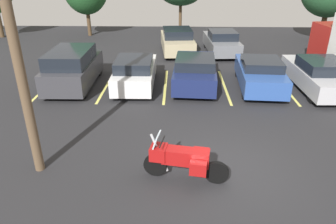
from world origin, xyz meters
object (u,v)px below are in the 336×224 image
(car_blue, at_px, (260,73))
(car_far_champagne, at_px, (177,41))
(motorcycle_touring, at_px, (183,159))
(car_white, at_px, (135,72))
(car_silver, at_px, (319,75))
(car_navy, at_px, (195,70))
(car_charcoal, at_px, (73,68))
(car_far_grey, at_px, (221,42))
(utility_pole, at_px, (13,36))

(car_blue, relative_size, car_far_champagne, 1.00)
(motorcycle_touring, xyz_separation_m, car_white, (-2.16, 7.17, 0.07))
(car_blue, height_order, car_silver, car_silver)
(motorcycle_touring, xyz_separation_m, car_blue, (3.72, 7.15, 0.07))
(car_silver, bearing_deg, car_navy, 175.67)
(car_white, bearing_deg, car_blue, -0.14)
(motorcycle_touring, bearing_deg, car_navy, 84.71)
(car_white, bearing_deg, car_silver, -1.08)
(car_charcoal, distance_m, car_navy, 5.81)
(motorcycle_touring, relative_size, car_navy, 0.49)
(car_navy, xyz_separation_m, car_silver, (5.71, -0.43, -0.01))
(car_silver, bearing_deg, car_white, 178.92)
(motorcycle_touring, distance_m, car_silver, 9.49)
(car_far_champagne, bearing_deg, motorcycle_touring, -89.26)
(car_far_champagne, xyz_separation_m, car_far_grey, (2.86, -0.09, -0.04))
(car_white, bearing_deg, car_navy, 5.44)
(car_white, distance_m, utility_pole, 7.80)
(car_charcoal, distance_m, car_white, 2.96)
(car_far_grey, relative_size, utility_pole, 0.60)
(car_charcoal, relative_size, car_white, 1.03)
(car_far_champagne, distance_m, utility_pole, 14.06)
(car_navy, relative_size, utility_pole, 0.64)
(car_navy, bearing_deg, car_white, -174.56)
(car_white, distance_m, car_blue, 5.88)
(car_white, distance_m, car_navy, 2.86)
(car_white, relative_size, car_far_grey, 0.95)
(car_charcoal, bearing_deg, utility_pole, -81.93)
(utility_pole, bearing_deg, motorcycle_touring, -4.50)
(car_blue, relative_size, car_silver, 0.92)
(car_blue, height_order, utility_pole, utility_pole)
(car_far_champagne, height_order, utility_pole, utility_pole)
(car_far_champagne, height_order, car_far_grey, car_far_champagne)
(car_white, xyz_separation_m, utility_pole, (-1.98, -6.84, 3.17))
(car_blue, bearing_deg, car_charcoal, -179.89)
(car_navy, relative_size, car_far_grey, 1.06)
(car_far_grey, height_order, utility_pole, utility_pole)
(car_navy, height_order, car_far_grey, car_far_grey)
(car_charcoal, bearing_deg, car_far_grey, 38.62)
(car_white, xyz_separation_m, car_navy, (2.85, 0.27, 0.02))
(utility_pole, bearing_deg, car_far_champagne, 73.18)
(car_charcoal, relative_size, utility_pole, 0.59)
(car_navy, height_order, car_blue, car_navy)
(motorcycle_touring, xyz_separation_m, car_silver, (6.40, 7.01, 0.08))
(car_blue, distance_m, car_silver, 2.68)
(car_charcoal, bearing_deg, motorcycle_touring, -54.41)
(car_charcoal, height_order, car_white, car_charcoal)
(car_far_grey, bearing_deg, car_charcoal, -141.38)
(car_far_champagne, distance_m, car_far_grey, 2.86)
(motorcycle_touring, distance_m, car_white, 7.49)
(car_silver, bearing_deg, car_far_champagne, 135.55)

